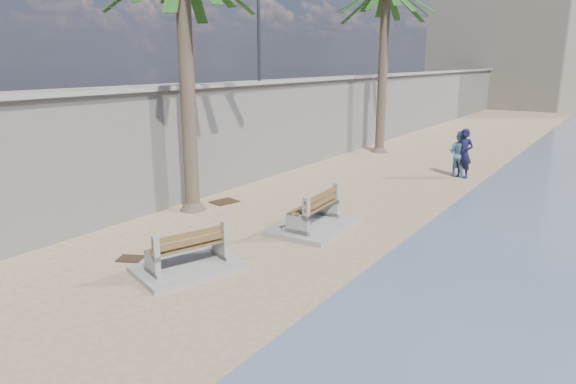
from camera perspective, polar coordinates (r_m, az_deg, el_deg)
The scene contains 9 objects.
seawall at distance 25.90m, azimuth 7.54°, elevation 8.59°, with size 0.45×70.00×3.50m, color gray.
wall_cap at distance 25.78m, azimuth 7.67°, elevation 12.57°, with size 0.80×70.00×0.12m, color gray.
end_building at distance 55.76m, azimuth 26.42°, elevation 15.73°, with size 18.00×12.00×14.00m, color #B7AA93.
bench_near at distance 11.06m, azimuth -11.07°, elevation -6.67°, with size 2.09×2.51×0.90m.
bench_far at distance 13.48m, azimuth 2.85°, elevation -2.35°, with size 1.79×2.49×1.00m.
person_a at distance 20.38m, azimuth 18.99°, elevation 4.45°, with size 0.77×0.52×2.14m, color black.
person_b at distance 20.62m, azimuth 18.52°, elevation 4.31°, with size 0.94×0.72×1.94m, color teal.
debris_c at distance 16.24m, azimuth -7.09°, elevation -1.07°, with size 0.79×0.63×0.03m, color #382616.
debris_d at distance 12.11m, azimuth -17.11°, elevation -7.08°, with size 0.53×0.43×0.03m, color #382616.
Camera 1 is at (6.28, -3.07, 4.32)m, focal length 32.00 mm.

